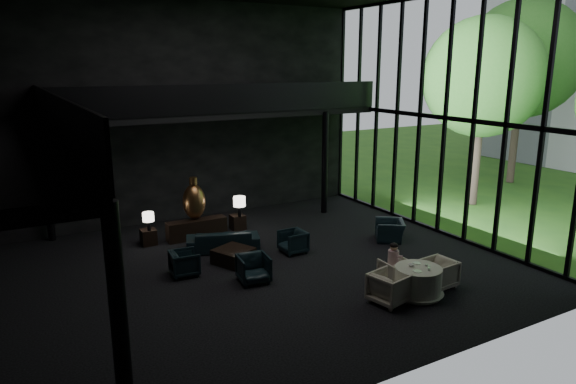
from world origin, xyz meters
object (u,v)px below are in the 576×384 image
lounge_armchair_east (293,241)px  dining_chair_east (438,271)px  console (197,229)px  side_table_left (149,237)px  child (394,254)px  table_lamp_left (148,218)px  side_table_right (238,222)px  lounge_armchair_west (185,262)px  window_armchair (390,228)px  dining_chair_west (389,285)px  table_lamp_right (239,202)px  dining_table (418,283)px  bronze_urn (194,201)px  sofa (223,236)px  lounge_armchair_south (254,266)px  coffee_table (234,256)px  dining_chair_north (395,271)px

lounge_armchair_east → dining_chair_east: (2.05, -4.11, 0.05)m
console → side_table_left: bearing=174.3°
lounge_armchair_east → child: size_ratio=1.23×
side_table_left → child: (5.03, -6.16, 0.50)m
console → table_lamp_left: table_lamp_left is taller
console → side_table_right: bearing=7.7°
table_lamp_left → lounge_armchair_west: size_ratio=0.79×
window_armchair → child: 3.41m
dining_chair_east → dining_chair_west: 1.74m
table_lamp_right → dining_table: (1.77, -7.04, -0.71)m
side_table_right → lounge_armchair_west: size_ratio=0.69×
console → lounge_armchair_east: size_ratio=2.62×
table_lamp_left → dining_chair_west: table_lamp_left is taller
side_table_right → dining_chair_east: size_ratio=0.60×
bronze_urn → side_table_right: size_ratio=2.71×
sofa → lounge_armchair_west: 2.15m
lounge_armchair_south → child: size_ratio=1.39×
bronze_urn → side_table_left: (-1.60, 0.00, -1.00)m
dining_chair_west → sofa: bearing=9.1°
lounge_armchair_west → child: child is taller
console → child: 6.93m
console → side_table_right: 1.62m
window_armchair → console: bearing=-87.2°
dining_chair_east → dining_chair_west: (-1.74, -0.09, 0.04)m
window_armchair → dining_chair_west: 4.78m
sofa → coffee_table: size_ratio=2.52×
sofa → coffee_table: bearing=101.9°
dining_chair_north → dining_table: bearing=92.1°
lounge_armchair_east → dining_table: (1.23, -4.23, -0.06)m
dining_chair_north → table_lamp_right: bearing=-72.1°
lounge_armchair_south → coffee_table: bearing=94.8°
lounge_armchair_west → lounge_armchair_east: 3.52m
lounge_armchair_west → dining_chair_east: dining_chair_east is taller
child → console: bearing=-60.3°
sofa → dining_table: (3.05, -5.49, -0.16)m
dining_table → dining_chair_west: bearing=178.3°
window_armchair → dining_chair_east: bearing=12.7°
dining_chair_east → console: bearing=-153.5°
child → lounge_armchair_south: bearing=-28.3°
bronze_urn → window_armchair: (5.57, -3.52, -0.83)m
dining_table → table_lamp_right: bearing=104.1°
bronze_urn → table_lamp_right: bronze_urn is taller
lounge_armchair_south → sofa: bearing=92.9°
window_armchair → dining_table: (-2.20, -3.65, -0.11)m
table_lamp_left → table_lamp_right: size_ratio=0.85×
lounge_armchair_west → console: bearing=-20.5°
coffee_table → dining_table: 5.39m
coffee_table → child: (3.25, -3.32, 0.55)m
table_lamp_right → lounge_armchair_west: bearing=-136.1°
lounge_armchair_south → dining_table: 4.31m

